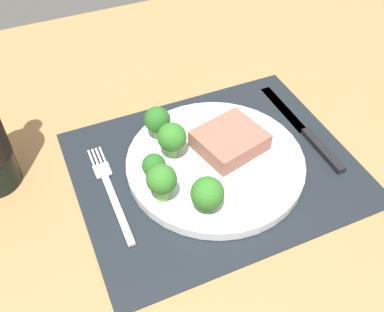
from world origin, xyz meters
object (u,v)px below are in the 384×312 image
steak (230,140)px  knife (307,132)px  fork (111,191)px  plate (215,163)px

steak → knife: bearing=-3.8°
fork → knife: bearing=-2.0°
plate → fork: 16.15cm
knife → steak: bearing=174.5°
steak → fork: 19.32cm
steak → fork: (-19.12, -0.03, -2.77)cm
fork → steak: bearing=-0.4°
plate → steak: steak is taller
plate → knife: size_ratio=1.17×
fork → knife: size_ratio=0.83×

